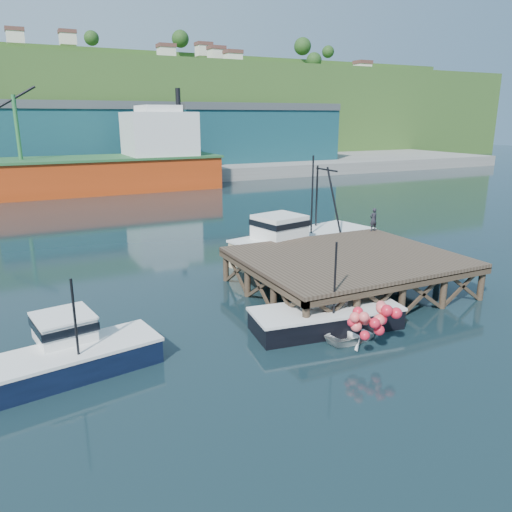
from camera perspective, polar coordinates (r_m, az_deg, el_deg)
ground at (r=27.33m, az=0.82°, el=-5.55°), size 300.00×300.00×0.00m
wharf at (r=29.36m, az=10.61°, el=-0.32°), size 12.00×10.00×2.62m
far_quay at (r=93.83m, az=-19.28°, el=9.34°), size 160.00×40.00×2.00m
warehouse_mid at (r=88.51m, az=-19.17°, el=12.61°), size 28.00×16.00×9.00m
warehouse_right at (r=97.12m, az=-0.88°, el=13.64°), size 30.00×16.00×9.00m
cargo_ship at (r=71.05m, az=-23.90°, el=9.02°), size 55.50×10.00×13.75m
hillside at (r=123.23m, az=-21.62°, el=15.10°), size 220.00×50.00×22.00m
boat_navy at (r=21.57m, az=-20.28°, el=-10.19°), size 6.94×4.17×4.15m
boat_black at (r=24.52m, az=7.74°, el=-6.18°), size 7.53×6.28×4.48m
trawler at (r=35.45m, az=5.29°, el=1.92°), size 11.53×6.19×7.33m
dinghy at (r=23.59m, az=11.32°, el=-8.58°), size 3.36×2.62×0.64m
dockworker at (r=35.90m, az=13.27°, el=4.07°), size 0.60×0.39×1.63m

